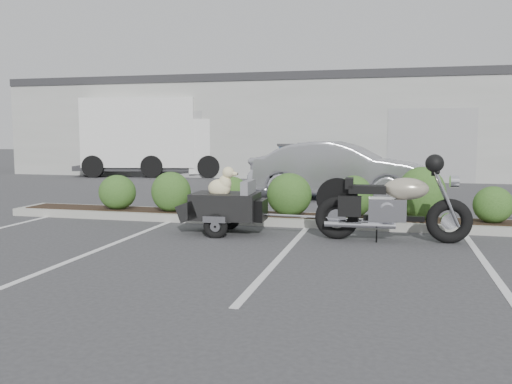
% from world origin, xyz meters
% --- Properties ---
extents(ground, '(90.00, 90.00, 0.00)m').
position_xyz_m(ground, '(0.00, 0.00, 0.00)').
color(ground, '#38383A').
rests_on(ground, ground).
extents(planter_kerb, '(12.00, 1.00, 0.15)m').
position_xyz_m(planter_kerb, '(1.00, 2.20, 0.07)').
color(planter_kerb, '#9E9E93').
rests_on(planter_kerb, ground).
extents(building, '(26.00, 10.00, 4.00)m').
position_xyz_m(building, '(0.00, 17.00, 2.00)').
color(building, '#9EA099').
rests_on(building, ground).
extents(motorcycle, '(2.45, 0.83, 1.41)m').
position_xyz_m(motorcycle, '(2.69, 0.84, 0.56)').
color(motorcycle, black).
rests_on(motorcycle, ground).
extents(pet_trailer, '(1.95, 1.09, 1.17)m').
position_xyz_m(pet_trailer, '(-0.10, 0.87, 0.49)').
color(pet_trailer, black).
rests_on(pet_trailer, ground).
extents(sedan, '(4.73, 2.13, 1.51)m').
position_xyz_m(sedan, '(1.36, 6.23, 0.75)').
color(sedan, '#B7B7BE').
rests_on(sedan, ground).
extents(dumpster, '(2.37, 1.88, 1.38)m').
position_xyz_m(dumpster, '(0.08, 9.56, 0.70)').
color(dumpster, '#1B4F8A').
rests_on(dumpster, ground).
extents(delivery_truck, '(7.07, 3.51, 3.10)m').
position_xyz_m(delivery_truck, '(-6.47, 12.66, 1.49)').
color(delivery_truck, silver).
rests_on(delivery_truck, ground).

